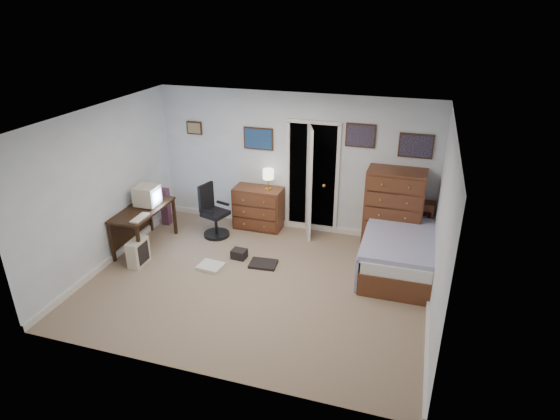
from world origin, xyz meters
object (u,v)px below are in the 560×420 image
object	(u,v)px
computer_desk	(139,217)
tall_dresser	(394,209)
office_chair	(213,216)
bed	(399,248)
low_dresser	(258,208)

from	to	relation	value
computer_desk	tall_dresser	world-z (taller)	tall_dresser
office_chair	bed	world-z (taller)	office_chair
office_chair	tall_dresser	size ratio (longest dim) A/B	0.69
tall_dresser	bed	xyz separation A→B (m)	(0.17, -0.64, -0.38)
tall_dresser	low_dresser	bearing A→B (deg)	-179.00
office_chair	low_dresser	world-z (taller)	office_chair
computer_desk	bed	world-z (taller)	computer_desk
computer_desk	tall_dresser	distance (m)	4.30
computer_desk	tall_dresser	xyz separation A→B (m)	(4.10, 1.26, 0.14)
low_dresser	office_chair	bearing A→B (deg)	-140.83
tall_dresser	office_chair	bearing A→B (deg)	-168.95
office_chair	tall_dresser	distance (m)	3.15
office_chair	tall_dresser	world-z (taller)	tall_dresser
bed	office_chair	bearing A→B (deg)	177.60
low_dresser	tall_dresser	xyz separation A→B (m)	(2.42, -0.02, 0.30)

